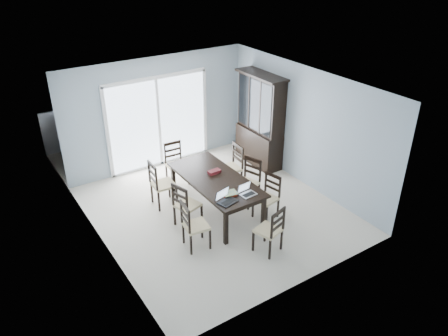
{
  "coord_description": "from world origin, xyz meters",
  "views": [
    {
      "loc": [
        -3.9,
        -6.25,
        4.91
      ],
      "look_at": [
        0.2,
        0.0,
        0.92
      ],
      "focal_mm": 35.0,
      "sensor_mm": 36.0,
      "label": 1
    }
  ],
  "objects": [
    {
      "name": "sliding_door",
      "position": [
        0.0,
        2.48,
        1.09
      ],
      "size": [
        2.52,
        0.05,
        2.18
      ],
      "color": "silver",
      "rests_on": "floor"
    },
    {
      "name": "hot_tub",
      "position": [
        -0.8,
        3.53,
        0.53
      ],
      "size": [
        2.17,
        1.97,
        1.05
      ],
      "rotation": [
        0.0,
        0.0,
        -0.08
      ],
      "color": "brown",
      "rests_on": "balcony"
    },
    {
      "name": "ceiling",
      "position": [
        0.0,
        0.0,
        2.6
      ],
      "size": [
        5.0,
        5.0,
        0.0
      ],
      "primitive_type": "plane",
      "rotation": [
        3.14,
        0.0,
        0.0
      ],
      "color": "white",
      "rests_on": "back_wall"
    },
    {
      "name": "chair_left_near",
      "position": [
        -0.98,
        -0.76,
        0.56
      ],
      "size": [
        0.46,
        0.45,
        1.06
      ],
      "rotation": [
        0.0,
        0.0,
        -1.69
      ],
      "color": "black",
      "rests_on": "floor"
    },
    {
      "name": "laptop_dark",
      "position": [
        -0.28,
        -0.85,
        0.81
      ],
      "size": [
        0.38,
        0.3,
        0.23
      ],
      "rotation": [
        0.0,
        0.0,
        0.24
      ],
      "color": "black",
      "rests_on": "dining_table"
    },
    {
      "name": "chair_end_far",
      "position": [
        -0.11,
        1.5,
        0.57
      ],
      "size": [
        0.42,
        0.44,
        1.09
      ],
      "rotation": [
        0.0,
        0.0,
        3.1
      ],
      "color": "black",
      "rests_on": "floor"
    },
    {
      "name": "book_stack",
      "position": [
        -0.11,
        -0.66,
        0.77
      ],
      "size": [
        0.3,
        0.24,
        0.04
      ],
      "rotation": [
        0.0,
        0.0,
        -0.29
      ],
      "color": "maroon",
      "rests_on": "dining_table"
    },
    {
      "name": "china_hutch",
      "position": [
        2.02,
        1.25,
        1.07
      ],
      "size": [
        0.5,
        1.38,
        2.2
      ],
      "color": "black",
      "rests_on": "floor"
    },
    {
      "name": "wall_right",
      "position": [
        2.25,
        0.0,
        1.3
      ],
      "size": [
        0.02,
        5.0,
        2.6
      ],
      "primitive_type": "cube",
      "color": "#92A3AE",
      "rests_on": "floor"
    },
    {
      "name": "chair_end_near",
      "position": [
        0.11,
        -1.63,
        0.55
      ],
      "size": [
        0.49,
        0.5,
        1.04
      ],
      "rotation": [
        0.0,
        0.0,
        0.29
      ],
      "color": "black",
      "rests_on": "floor"
    },
    {
      "name": "chair_left_mid",
      "position": [
        -0.78,
        -0.13,
        0.57
      ],
      "size": [
        0.51,
        0.5,
        1.07
      ],
      "rotation": [
        0.0,
        0.0,
        -1.28
      ],
      "color": "black",
      "rests_on": "floor"
    },
    {
      "name": "railing",
      "position": [
        0.0,
        4.5,
        0.55
      ],
      "size": [
        4.5,
        0.06,
        1.1
      ],
      "primitive_type": "cube",
      "color": "#99999E",
      "rests_on": "balcony"
    },
    {
      "name": "dining_table",
      "position": [
        0.0,
        0.0,
        0.67
      ],
      "size": [
        1.0,
        2.2,
        0.75
      ],
      "color": "black",
      "rests_on": "floor"
    },
    {
      "name": "chair_right_mid",
      "position": [
        0.78,
        -0.06,
        0.58
      ],
      "size": [
        0.53,
        0.52,
        1.1
      ],
      "rotation": [
        0.0,
        0.0,
        1.89
      ],
      "color": "black",
      "rests_on": "floor"
    },
    {
      "name": "chair_right_far",
      "position": [
        0.85,
        0.63,
        0.6
      ],
      "size": [
        0.47,
        0.46,
        1.14
      ],
      "rotation": [
        0.0,
        0.0,
        1.5
      ],
      "color": "black",
      "rests_on": "floor"
    },
    {
      "name": "chair_right_near",
      "position": [
        0.78,
        -0.7,
        0.54
      ],
      "size": [
        0.47,
        0.46,
        1.02
      ],
      "rotation": [
        0.0,
        0.0,
        1.78
      ],
      "color": "black",
      "rests_on": "floor"
    },
    {
      "name": "cell_phone",
      "position": [
        0.08,
        -0.78,
        0.76
      ],
      "size": [
        0.11,
        0.05,
        0.01
      ],
      "primitive_type": "cube",
      "rotation": [
        0.0,
        0.0,
        0.04
      ],
      "color": "black",
      "rests_on": "dining_table"
    },
    {
      "name": "game_box",
      "position": [
        0.09,
        0.19,
        0.78
      ],
      "size": [
        0.26,
        0.14,
        0.06
      ],
      "primitive_type": "cube",
      "rotation": [
        0.0,
        0.0,
        0.04
      ],
      "color": "#4A0E19",
      "rests_on": "dining_table"
    },
    {
      "name": "floor",
      "position": [
        0.0,
        0.0,
        0.0
      ],
      "size": [
        5.0,
        5.0,
        0.0
      ],
      "primitive_type": "plane",
      "color": "beige",
      "rests_on": "ground"
    },
    {
      "name": "back_wall",
      "position": [
        0.0,
        2.5,
        1.3
      ],
      "size": [
        4.5,
        0.02,
        2.6
      ],
      "primitive_type": "cube",
      "color": "#92A3AE",
      "rests_on": "floor"
    },
    {
      "name": "laptop_silver",
      "position": [
        0.17,
        -0.84,
        0.8
      ],
      "size": [
        0.31,
        0.23,
        0.2
      ],
      "rotation": [
        0.0,
        0.0,
        0.09
      ],
      "color": "#B3B3B6",
      "rests_on": "dining_table"
    },
    {
      "name": "wall_left",
      "position": [
        -2.25,
        0.0,
        1.3
      ],
      "size": [
        0.02,
        5.0,
        2.6
      ],
      "primitive_type": "cube",
      "color": "#92A3AE",
      "rests_on": "floor"
    },
    {
      "name": "balcony",
      "position": [
        0.0,
        3.5,
        -0.05
      ],
      "size": [
        4.5,
        2.0,
        0.1
      ],
      "primitive_type": "cube",
      "color": "gray",
      "rests_on": "ground"
    },
    {
      "name": "chair_left_far",
      "position": [
        -0.85,
        0.79,
        0.61
      ],
      "size": [
        0.47,
        0.46,
        1.15
      ],
      "rotation": [
        0.0,
        0.0,
        -1.64
      ],
      "color": "black",
      "rests_on": "floor"
    }
  ]
}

